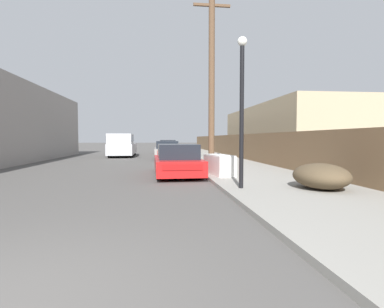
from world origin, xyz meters
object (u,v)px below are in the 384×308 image
object	(u,v)px
street_lamp	(242,100)
car_parked_mid	(167,151)
parked_sports_car_red	(177,161)
pickup_truck	(122,145)
pedestrian	(211,144)
discarded_fridge	(219,165)
brush_pile	(321,176)
utility_pole	(212,76)
car_parked_far	(167,147)

from	to	relation	value
street_lamp	car_parked_mid	bearing A→B (deg)	97.08
parked_sports_car_red	street_lamp	bearing A→B (deg)	-71.03
pickup_truck	pedestrian	bearing A→B (deg)	161.39
street_lamp	pickup_truck	bearing A→B (deg)	107.00
pickup_truck	parked_sports_car_red	bearing A→B (deg)	105.27
discarded_fridge	brush_pile	bearing A→B (deg)	-67.64
parked_sports_car_red	brush_pile	bearing A→B (deg)	-51.95
car_parked_mid	utility_pole	world-z (taller)	utility_pole
car_parked_far	car_parked_mid	bearing A→B (deg)	-92.02
car_parked_mid	pickup_truck	world-z (taller)	pickup_truck
utility_pole	pedestrian	xyz separation A→B (m)	(1.49, 8.23, -3.51)
parked_sports_car_red	brush_pile	size ratio (longest dim) A/B	2.54
discarded_fridge	pickup_truck	size ratio (longest dim) A/B	0.34
car_parked_mid	car_parked_far	size ratio (longest dim) A/B	0.93
parked_sports_car_red	car_parked_far	bearing A→B (deg)	88.01
discarded_fridge	pedestrian	bearing A→B (deg)	72.20
discarded_fridge	utility_pole	world-z (taller)	utility_pole
discarded_fridge	car_parked_far	world-z (taller)	car_parked_far
pickup_truck	brush_pile	xyz separation A→B (m)	(7.36, -17.42, -0.47)
parked_sports_car_red	utility_pole	size ratio (longest dim) A/B	0.53
parked_sports_car_red	pickup_truck	xyz separation A→B (m)	(-3.70, 12.97, 0.36)
car_parked_mid	car_parked_far	world-z (taller)	car_parked_far
discarded_fridge	pickup_truck	distance (m)	14.91
utility_pole	brush_pile	xyz separation A→B (m)	(1.80, -6.90, -4.10)
discarded_fridge	pedestrian	xyz separation A→B (m)	(1.81, 11.66, 0.56)
car_parked_far	discarded_fridge	bearing A→B (deg)	-85.90
street_lamp	parked_sports_car_red	bearing A→B (deg)	110.37
car_parked_mid	pedestrian	distance (m)	3.79
pickup_truck	utility_pole	size ratio (longest dim) A/B	0.66
street_lamp	brush_pile	xyz separation A→B (m)	(2.14, -0.35, -2.08)
discarded_fridge	car_parked_mid	distance (m)	10.40
car_parked_mid	pedestrian	bearing A→B (deg)	21.50
car_parked_far	pedestrian	xyz separation A→B (m)	(3.17, -7.59, 0.42)
parked_sports_car_red	street_lamp	size ratio (longest dim) A/B	1.11
brush_pile	pedestrian	size ratio (longest dim) A/B	1.00
parked_sports_car_red	pickup_truck	distance (m)	13.49
discarded_fridge	parked_sports_car_red	size ratio (longest dim) A/B	0.42
street_lamp	brush_pile	distance (m)	3.00
pedestrian	brush_pile	bearing A→B (deg)	-88.84
pedestrian	discarded_fridge	bearing A→B (deg)	-98.81
brush_pile	pickup_truck	bearing A→B (deg)	112.90
car_parked_mid	pickup_truck	xyz separation A→B (m)	(-3.56, 3.69, 0.31)
car_parked_mid	pedestrian	size ratio (longest dim) A/B	2.27
discarded_fridge	car_parked_mid	bearing A→B (deg)	90.34
street_lamp	car_parked_far	bearing A→B (deg)	93.41
car_parked_mid	pickup_truck	distance (m)	5.13
pickup_truck	brush_pile	size ratio (longest dim) A/B	3.18
pedestrian	parked_sports_car_red	bearing A→B (deg)	-107.41
pickup_truck	street_lamp	bearing A→B (deg)	106.36
brush_pile	discarded_fridge	bearing A→B (deg)	121.35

